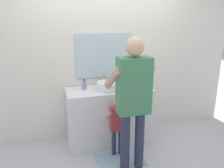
# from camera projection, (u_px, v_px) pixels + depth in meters

# --- Properties ---
(ground_plane) EXTENTS (14.00, 14.00, 0.00)m
(ground_plane) POSITION_uv_depth(u_px,v_px,m) (115.00, 151.00, 3.34)
(ground_plane) COLOR silver
(back_wall) EXTENTS (4.40, 0.10, 2.70)m
(back_wall) POSITION_uv_depth(u_px,v_px,m) (104.00, 53.00, 3.53)
(back_wall) COLOR silver
(back_wall) RESTS_ON ground
(vanity_cabinet) EXTENTS (1.26, 0.54, 0.86)m
(vanity_cabinet) POSITION_uv_depth(u_px,v_px,m) (109.00, 116.00, 3.49)
(vanity_cabinet) COLOR white
(vanity_cabinet) RESTS_ON ground
(sink_basin) EXTENTS (0.38, 0.38, 0.11)m
(sink_basin) POSITION_uv_depth(u_px,v_px,m) (110.00, 86.00, 3.34)
(sink_basin) COLOR white
(sink_basin) RESTS_ON vanity_cabinet
(faucet) EXTENTS (0.18, 0.14, 0.18)m
(faucet) POSITION_uv_depth(u_px,v_px,m) (106.00, 80.00, 3.54)
(faucet) COLOR #B7BABF
(faucet) RESTS_ON vanity_cabinet
(toothbrush_cup) EXTENTS (0.07, 0.07, 0.21)m
(toothbrush_cup) POSITION_uv_depth(u_px,v_px,m) (133.00, 84.00, 3.45)
(toothbrush_cup) COLOR #4C8EB2
(toothbrush_cup) RESTS_ON vanity_cabinet
(soap_bottle) EXTENTS (0.06, 0.06, 0.17)m
(soap_bottle) POSITION_uv_depth(u_px,v_px,m) (84.00, 85.00, 3.33)
(soap_bottle) COLOR #B27FC6
(soap_bottle) RESTS_ON vanity_cabinet
(bath_mat) EXTENTS (0.64, 0.40, 0.02)m
(bath_mat) POSITION_uv_depth(u_px,v_px,m) (120.00, 160.00, 3.10)
(bath_mat) COLOR #99B7CC
(bath_mat) RESTS_ON ground
(child_toddler) EXTENTS (0.26, 0.26, 0.85)m
(child_toddler) POSITION_uv_depth(u_px,v_px,m) (117.00, 122.00, 3.10)
(child_toddler) COLOR #2D334C
(child_toddler) RESTS_ON ground
(adult_parent) EXTENTS (0.52, 0.55, 1.68)m
(adult_parent) POSITION_uv_depth(u_px,v_px,m) (133.00, 94.00, 2.69)
(adult_parent) COLOR #2D334C
(adult_parent) RESTS_ON ground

